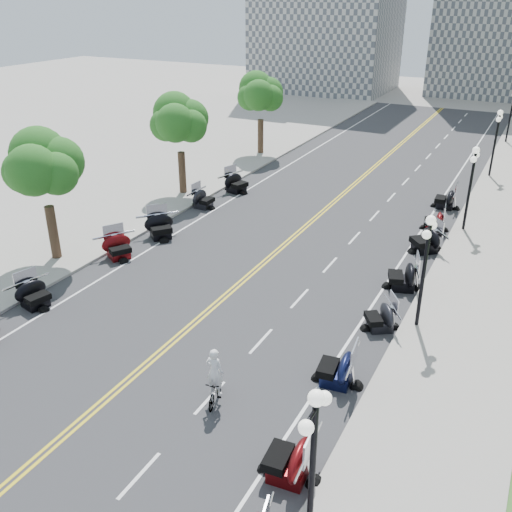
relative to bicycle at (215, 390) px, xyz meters
The scene contains 46 objects.
ground 5.37m from the bicycle, 130.60° to the left, with size 160.00×160.00×0.00m, color gray.
road 14.49m from the bicycle, 103.90° to the left, with size 16.00×90.00×0.01m, color #333335.
centerline_yellow_a 14.52m from the bicycle, 104.36° to the left, with size 0.12×90.00×0.00m, color yellow.
centerline_yellow_b 14.46m from the bicycle, 103.44° to the left, with size 0.12×90.00×0.00m, color yellow.
edge_line_north 14.37m from the bicycle, 78.26° to the left, with size 0.12×90.00×0.00m, color white.
edge_line_south 17.19m from the bicycle, 125.09° to the left, with size 0.12×90.00×0.00m, color white.
lane_dash_4 3.98m from the bicycle, 94.05° to the right, with size 0.12×2.00×0.00m, color white.
lane_dash_5 0.56m from the bicycle, 167.92° to the left, with size 0.12×2.00×0.00m, color white.
lane_dash_6 4.10m from the bicycle, 93.93° to the left, with size 0.12×2.00×0.00m, color white.
lane_dash_7 8.08m from the bicycle, 91.98° to the left, with size 0.12×2.00×0.00m, color white.
lane_dash_8 12.07m from the bicycle, 91.33° to the left, with size 0.12×2.00×0.00m, color white.
lane_dash_9 16.07m from the bicycle, 91.00° to the left, with size 0.12×2.00×0.00m, color white.
lane_dash_10 20.07m from the bicycle, 90.80° to the left, with size 0.12×2.00×0.00m, color white.
lane_dash_11 24.07m from the bicycle, 90.66° to the left, with size 0.12×2.00×0.00m, color white.
lane_dash_12 28.07m from the bicycle, 90.57° to the left, with size 0.12×2.00×0.00m, color white.
lane_dash_13 32.06m from the bicycle, 90.50° to the left, with size 0.12×2.00×0.00m, color white.
lane_dash_14 36.06m from the bicycle, 90.44° to the left, with size 0.12×2.00×0.00m, color white.
lane_dash_15 40.06m from the bicycle, 90.40° to the left, with size 0.12×2.00×0.00m, color white.
lane_dash_16 44.06m from the bicycle, 90.36° to the left, with size 0.12×2.00×0.00m, color white.
lane_dash_17 48.06m from the bicycle, 90.33° to the left, with size 0.12×2.00×0.00m, color white.
lane_dash_18 52.06m from the bicycle, 90.31° to the left, with size 0.12×2.00×0.00m, color white.
lane_dash_19 56.06m from the bicycle, 90.29° to the left, with size 0.12×2.00×0.00m, color white.
sidewalk_north 15.72m from the bicycle, 63.46° to the left, with size 5.00×90.00×0.15m, color #9E9991.
sidewalk_south 19.83m from the bicycle, 134.84° to the left, with size 5.00×90.00×0.15m, color #9E9991.
street_lamp_1 6.79m from the bicycle, 37.58° to the right, with size 0.50×1.20×4.90m, color black, non-canonical shape.
street_lamp_2 9.78m from the bicycle, 57.57° to the left, with size 0.50×1.20×4.90m, color black, non-canonical shape.
street_lamp_3 20.81m from the bicycle, 75.68° to the left, with size 0.50×1.20×4.90m, color black, non-canonical shape.
street_lamp_4 32.53m from the bicycle, 80.92° to the left, with size 0.50×1.20×4.90m, color black, non-canonical shape.
street_lamp_5 44.41m from the bicycle, 83.37° to the left, with size 0.50×1.20×4.90m, color black, non-canonical shape.
tree_2 15.38m from the bicycle, 155.79° to the left, with size 4.80×4.80×9.20m, color #235619, non-canonical shape.
tree_3 22.93m from the bicycle, 126.74° to the left, with size 4.80×4.80×9.20m, color #235619, non-canonical shape.
tree_4 33.22m from the bicycle, 114.15° to the left, with size 4.80×4.80×9.20m, color #235619, non-canonical shape.
motorcycle_n_4 4.14m from the bicycle, 27.67° to the right, with size 2.14×2.14×1.50m, color #590A0C, non-canonical shape.
motorcycle_n_5 4.47m from the bicycle, 40.80° to the left, with size 2.05×2.05×1.43m, color black, non-canonical shape.
motorcycle_n_6 8.14m from the bicycle, 62.53° to the left, with size 1.83×1.83×1.28m, color black, non-canonical shape.
motorcycle_n_7 11.83m from the bicycle, 71.80° to the left, with size 2.10×2.10×1.47m, color black, non-canonical shape.
motorcycle_n_8 16.48m from the bicycle, 77.00° to the left, with size 2.15×2.15×1.50m, color black, non-canonical shape.
motorcycle_n_9 19.76m from the bicycle, 79.78° to the left, with size 1.81×1.81×1.27m, color #590A0C, non-canonical shape.
motorcycle_n_10 23.84m from the bicycle, 81.84° to the left, with size 2.01×2.01×1.41m, color black, non-canonical shape.
motorcycle_s_5 10.84m from the bicycle, 169.84° to the left, with size 1.92×1.92×1.34m, color black, non-canonical shape.
motorcycle_s_6 13.17m from the bicycle, 144.08° to the left, with size 2.00×2.00×1.40m, color #590A0C, non-canonical shape.
motorcycle_s_7 15.07m from the bicycle, 133.13° to the left, with size 2.14×2.14×1.50m, color black, non-canonical shape.
motorcycle_s_8 19.58m from the bicycle, 123.30° to the left, with size 1.90×1.90×1.33m, color black, non-canonical shape.
motorcycle_s_9 22.68m from the bicycle, 117.24° to the left, with size 2.10×2.10×1.47m, color black, non-canonical shape.
bicycle is the anchor object (origin of this frame).
cyclist_rider 1.41m from the bicycle, ahead, with size 0.66×0.44×1.82m, color silver.
Camera 1 is at (12.02, -17.54, 13.09)m, focal length 40.00 mm.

